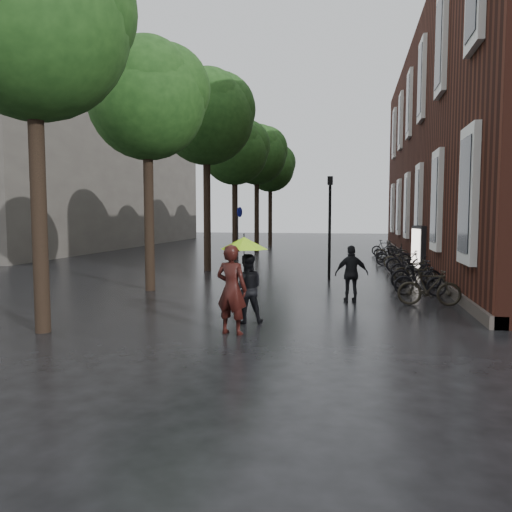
% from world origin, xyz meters
% --- Properties ---
extents(ground, '(120.00, 120.00, 0.00)m').
position_xyz_m(ground, '(0.00, 0.00, 0.00)').
color(ground, black).
extents(bg_building, '(16.00, 30.00, 14.00)m').
position_xyz_m(bg_building, '(-22.00, 28.00, 7.00)').
color(bg_building, '#47423D').
rests_on(bg_building, ground).
extents(street_trees, '(4.33, 34.03, 8.91)m').
position_xyz_m(street_trees, '(-3.99, 15.91, 6.34)').
color(street_trees, black).
rests_on(street_trees, ground).
extents(person_burgundy, '(0.78, 0.60, 1.89)m').
position_xyz_m(person_burgundy, '(-0.01, 1.61, 0.94)').
color(person_burgundy, black).
rests_on(person_burgundy, ground).
extents(person_black, '(0.92, 0.80, 1.60)m').
position_xyz_m(person_black, '(0.08, 2.71, 0.80)').
color(person_black, black).
rests_on(person_black, ground).
extents(lime_umbrella, '(1.06, 1.06, 1.56)m').
position_xyz_m(lime_umbrella, '(0.12, 2.23, 1.88)').
color(lime_umbrella, black).
rests_on(lime_umbrella, ground).
extents(pedestrian_walking, '(1.01, 0.57, 1.62)m').
position_xyz_m(pedestrian_walking, '(2.45, 6.02, 0.81)').
color(pedestrian_walking, black).
rests_on(pedestrian_walking, ground).
extents(parked_bicycles, '(2.11, 17.89, 1.03)m').
position_xyz_m(parked_bicycles, '(4.61, 14.46, 0.47)').
color(parked_bicycles, black).
rests_on(parked_bicycles, ground).
extents(ad_lightbox, '(0.31, 1.34, 2.03)m').
position_xyz_m(ad_lightbox, '(5.30, 13.96, 1.02)').
color(ad_lightbox, black).
rests_on(ad_lightbox, ground).
extents(lamp_post, '(0.20, 0.20, 3.96)m').
position_xyz_m(lamp_post, '(1.59, 10.96, 2.40)').
color(lamp_post, black).
rests_on(lamp_post, ground).
extents(cycle_sign, '(0.15, 0.53, 2.90)m').
position_xyz_m(cycle_sign, '(-3.40, 17.09, 1.92)').
color(cycle_sign, '#262628').
rests_on(cycle_sign, ground).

